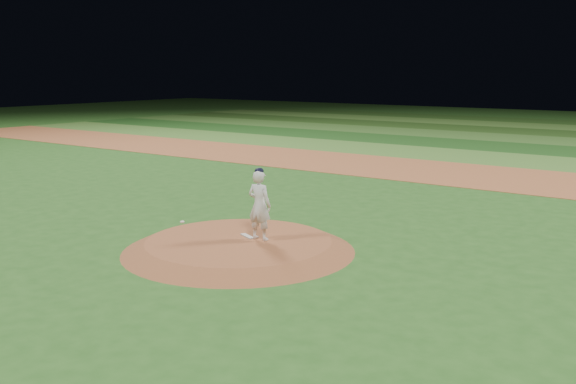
% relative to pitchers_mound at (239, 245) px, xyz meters
% --- Properties ---
extents(ground, '(120.00, 120.00, 0.00)m').
position_rel_pitchers_mound_xyz_m(ground, '(0.00, 0.00, -0.12)').
color(ground, '#25561C').
rests_on(ground, ground).
extents(infield_dirt_band, '(70.00, 6.00, 0.02)m').
position_rel_pitchers_mound_xyz_m(infield_dirt_band, '(0.00, 14.00, -0.12)').
color(infield_dirt_band, '#9C5730').
rests_on(infield_dirt_band, ground).
extents(outfield_stripe_0, '(70.00, 5.00, 0.02)m').
position_rel_pitchers_mound_xyz_m(outfield_stripe_0, '(0.00, 19.50, -0.12)').
color(outfield_stripe_0, '#42742A').
rests_on(outfield_stripe_0, ground).
extents(outfield_stripe_1, '(70.00, 5.00, 0.02)m').
position_rel_pitchers_mound_xyz_m(outfield_stripe_1, '(0.00, 24.50, -0.12)').
color(outfield_stripe_1, '#1A4616').
rests_on(outfield_stripe_1, ground).
extents(outfield_stripe_2, '(70.00, 5.00, 0.02)m').
position_rel_pitchers_mound_xyz_m(outfield_stripe_2, '(0.00, 29.50, -0.12)').
color(outfield_stripe_2, '#356324').
rests_on(outfield_stripe_2, ground).
extents(outfield_stripe_3, '(70.00, 5.00, 0.02)m').
position_rel_pitchers_mound_xyz_m(outfield_stripe_3, '(0.00, 34.50, -0.12)').
color(outfield_stripe_3, '#224415').
rests_on(outfield_stripe_3, ground).
extents(pitchers_mound, '(5.50, 5.50, 0.25)m').
position_rel_pitchers_mound_xyz_m(pitchers_mound, '(0.00, 0.00, 0.00)').
color(pitchers_mound, brown).
rests_on(pitchers_mound, ground).
extents(pitching_rubber, '(0.52, 0.33, 0.03)m').
position_rel_pitchers_mound_xyz_m(pitching_rubber, '(-0.04, 0.37, 0.14)').
color(pitching_rubber, silver).
rests_on(pitching_rubber, pitchers_mound).
extents(rosin_bag, '(0.12, 0.12, 0.07)m').
position_rel_pitchers_mound_xyz_m(rosin_bag, '(-2.31, 0.45, 0.16)').
color(rosin_bag, silver).
rests_on(rosin_bag, pitchers_mound).
extents(pitcher_on_mound, '(0.63, 0.43, 1.72)m').
position_rel_pitchers_mound_xyz_m(pitcher_on_mound, '(0.36, 0.34, 0.97)').
color(pitcher_on_mound, silver).
rests_on(pitcher_on_mound, pitchers_mound).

